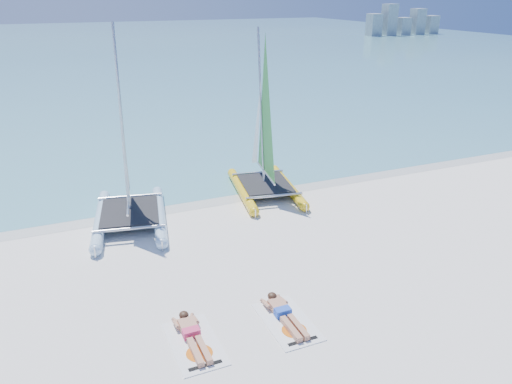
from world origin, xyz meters
TOP-DOWN VIEW (x-y plane):
  - ground at (0.00, 0.00)m, footprint 140.00×140.00m
  - sea at (0.00, 63.00)m, footprint 140.00×115.00m
  - wet_sand_strip at (0.00, 5.50)m, footprint 140.00×1.40m
  - distant_skyline at (53.71, 62.00)m, footprint 14.00×2.00m
  - catamaran_blue at (-2.31, 4.76)m, footprint 3.05×4.97m
  - catamaran_yellow at (2.81, 5.72)m, footprint 2.82×4.85m
  - towel_a at (-2.16, -1.96)m, footprint 1.00×1.85m
  - sunbather_a at (-2.16, -1.77)m, footprint 0.37×1.73m
  - towel_b at (-0.01, -2.06)m, footprint 1.00×1.85m
  - sunbather_b at (-0.01, -1.87)m, footprint 0.37×1.73m

SIDE VIEW (x-z plane):
  - ground at x=0.00m, z-range 0.00..0.00m
  - wet_sand_strip at x=0.00m, z-range 0.00..0.01m
  - sea at x=0.00m, z-range 0.00..0.01m
  - towel_a at x=-2.16m, z-range 0.00..0.02m
  - towel_b at x=-0.01m, z-range 0.00..0.02m
  - sunbather_a at x=-2.16m, z-range -0.01..0.25m
  - sunbather_b at x=-0.01m, z-range -0.01..0.25m
  - catamaran_blue at x=-2.31m, z-range -1.27..5.05m
  - catamaran_yellow at x=2.81m, z-range -1.11..4.91m
  - distant_skyline at x=53.71m, z-range -0.56..4.44m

